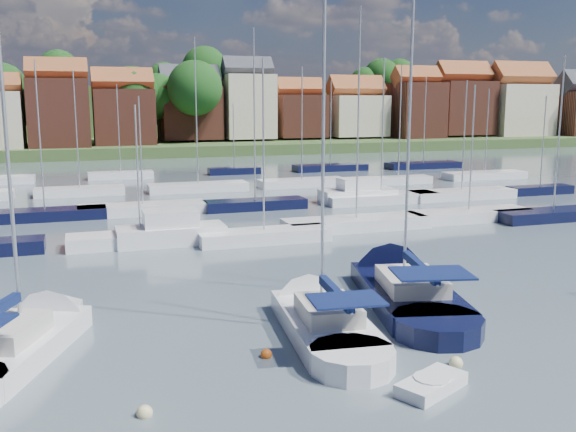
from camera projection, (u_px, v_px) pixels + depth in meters
name	position (u px, v px, depth m)	size (l,w,h in m)	color
ground	(197.00, 197.00, 62.44)	(260.00, 260.00, 0.00)	#3F4B56
sailboat_left	(33.00, 335.00, 24.83)	(7.11, 11.55, 15.33)	white
sailboat_centre	(316.00, 315.00, 27.16)	(4.27, 11.76, 15.63)	white
sailboat_navy	(396.00, 283.00, 31.88)	(6.67, 14.37, 19.14)	black
tender	(431.00, 385.00, 20.85)	(2.83, 2.22, 0.56)	white
buoy_b	(145.00, 416.00, 19.23)	(0.49, 0.49, 0.49)	beige
buoy_c	(266.00, 357.00, 23.61)	(0.42, 0.42, 0.42)	#D85914
buoy_d	(456.00, 366.00, 22.84)	(0.50, 0.50, 0.50)	beige
buoy_e	(378.00, 296.00, 30.92)	(0.43, 0.43, 0.43)	#D85914
marina_field	(227.00, 199.00, 58.41)	(79.62, 41.41, 15.93)	white
far_shore_town	(135.00, 120.00, 148.92)	(212.46, 90.00, 22.27)	#37542A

